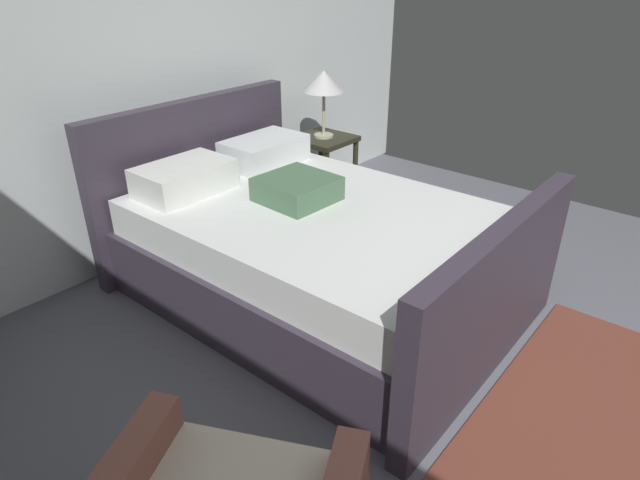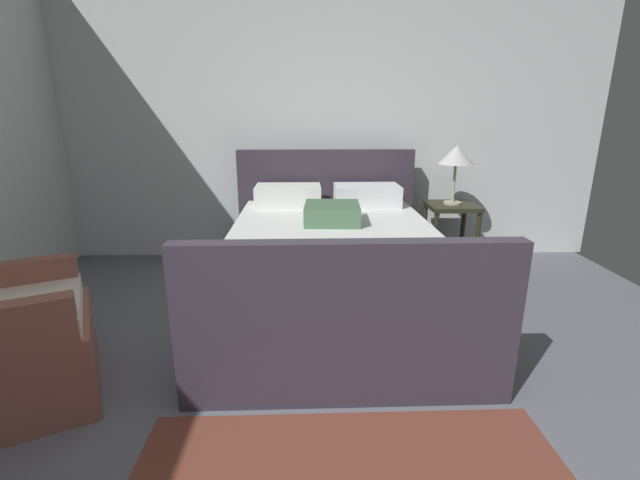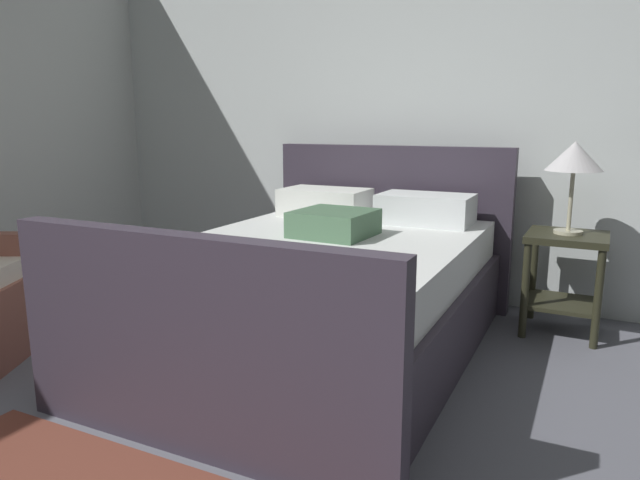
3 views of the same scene
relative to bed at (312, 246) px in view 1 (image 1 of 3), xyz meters
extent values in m
cube|color=silver|center=(0.05, 1.31, 1.04)|extent=(5.24, 0.12, 2.77)
cube|color=#38303E|center=(0.00, -0.04, -0.15)|extent=(1.55, 2.11, 0.40)
cube|color=#38303E|center=(-0.01, 1.05, 0.19)|extent=(1.64, 0.12, 1.08)
cube|color=#38303E|center=(0.02, -1.14, 0.08)|extent=(1.64, 0.12, 0.85)
cube|color=white|center=(0.00, -0.04, 0.16)|extent=(1.47, 2.05, 0.22)
cube|color=white|center=(-0.35, 0.72, 0.36)|extent=(0.56, 0.37, 0.18)
cube|color=white|center=(0.33, 0.73, 0.36)|extent=(0.56, 0.37, 0.18)
cube|color=#4A6E50|center=(0.00, 0.11, 0.34)|extent=(0.42, 0.42, 0.14)
cube|color=#2B2B1C|center=(1.14, 0.87, 0.23)|extent=(0.44, 0.44, 0.04)
cube|color=#2B2B1C|center=(1.14, 0.87, -0.17)|extent=(0.40, 0.40, 0.02)
cylinder|color=#2B2B1C|center=(0.95, 0.68, -0.07)|extent=(0.04, 0.04, 0.56)
cylinder|color=#2B2B1C|center=(1.33, 0.68, -0.07)|extent=(0.04, 0.04, 0.56)
cylinder|color=#2B2B1C|center=(0.95, 1.06, -0.07)|extent=(0.04, 0.04, 0.56)
cylinder|color=#2B2B1C|center=(1.33, 1.06, -0.07)|extent=(0.04, 0.04, 0.56)
cylinder|color=#B7B293|center=(1.14, 0.87, 0.26)|extent=(0.16, 0.16, 0.02)
cylinder|color=#B7B293|center=(1.14, 0.87, 0.45)|extent=(0.02, 0.02, 0.34)
cone|color=silver|center=(1.14, 0.87, 0.70)|extent=(0.32, 0.32, 0.17)
cube|color=brown|center=(0.00, -1.71, -0.34)|extent=(1.78, 0.97, 0.01)
camera|label=1|loc=(-2.16, -1.90, 1.54)|focal=30.28mm
camera|label=2|loc=(-0.16, -2.99, 1.05)|focal=24.18mm
camera|label=3|loc=(1.33, -2.69, 0.89)|focal=32.24mm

